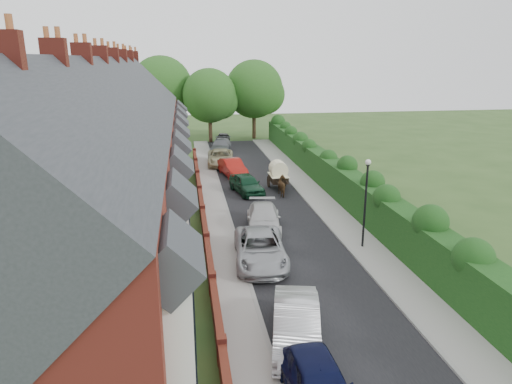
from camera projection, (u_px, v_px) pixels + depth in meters
ground at (326, 286)px, 21.65m from camera, size 140.00×140.00×0.00m
road at (272, 212)px, 32.00m from camera, size 6.00×58.00×0.02m
pavement_hedge_side at (328, 209)px, 32.60m from camera, size 2.20×58.00×0.12m
pavement_house_side at (217, 214)px, 31.41m from camera, size 1.70×58.00×0.12m
kerb_hedge_side at (314, 209)px, 32.44m from camera, size 0.18×58.00×0.13m
kerb_house_side at (228, 214)px, 31.53m from camera, size 0.18×58.00×0.13m
hedge at (353, 187)px, 32.43m from camera, size 2.10×58.00×2.85m
terrace_row at (111, 158)px, 28.23m from camera, size 9.05×40.50×11.50m
garden_wall_row at (203, 214)px, 30.20m from camera, size 0.35×40.35×1.10m
lamppost at (366, 192)px, 25.02m from camera, size 0.32×0.32×5.16m
tree_far_left at (212, 97)px, 57.64m from camera, size 7.14×6.80×9.29m
tree_far_right at (257, 91)px, 60.27m from camera, size 7.98×7.60×10.31m
tree_far_back at (165, 89)px, 59.34m from camera, size 8.40×8.00×10.82m
car_navy at (317, 383)px, 14.00m from camera, size 2.05×4.70×1.58m
car_silver_a at (296, 324)px, 17.07m from camera, size 2.72×5.12×1.60m
car_silver_b at (260, 249)px, 23.90m from camera, size 3.06×5.85×1.57m
car_white at (263, 219)px, 28.55m from camera, size 2.71×5.29×1.47m
car_green at (247, 184)px, 36.33m from camera, size 2.77×4.78×1.53m
car_red at (232, 168)px, 41.78m from camera, size 2.52×4.93×1.55m
car_beige at (221, 158)px, 45.90m from camera, size 2.94×5.78×1.56m
car_grey at (221, 146)px, 52.29m from camera, size 3.10×5.57×1.53m
car_black at (223, 139)px, 57.14m from camera, size 2.32×4.34×1.40m
horse at (283, 186)px, 35.70m from camera, size 0.92×1.85×1.52m
horse_cart at (278, 173)px, 37.38m from camera, size 1.49×3.28×2.37m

